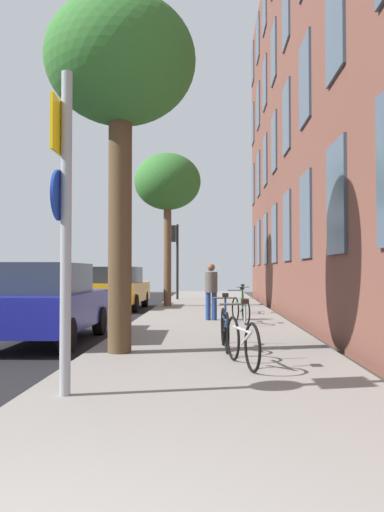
# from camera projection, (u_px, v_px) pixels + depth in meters

# --- Properties ---
(ground_plane) EXTENTS (41.80, 41.80, 0.00)m
(ground_plane) POSITION_uv_depth(u_px,v_px,m) (100.00, 318.00, 16.62)
(ground_plane) COLOR #332D28
(road_asphalt) EXTENTS (7.00, 38.00, 0.01)m
(road_asphalt) POSITION_uv_depth(u_px,v_px,m) (35.00, 317.00, 16.69)
(road_asphalt) COLOR black
(road_asphalt) RESTS_ON ground
(sidewalk) EXTENTS (4.20, 38.00, 0.12)m
(sidewalk) POSITION_uv_depth(u_px,v_px,m) (211.00, 316.00, 16.50)
(sidewalk) COLOR gray
(sidewalk) RESTS_ON ground
(building_facade) EXTENTS (0.56, 27.00, 14.31)m
(building_facade) POSITION_uv_depth(u_px,v_px,m) (295.00, 85.00, 16.12)
(building_facade) COLOR brown
(building_facade) RESTS_ON ground
(sign_post) EXTENTS (0.16, 0.60, 3.55)m
(sign_post) POSITION_uv_depth(u_px,v_px,m) (64.00, 211.00, 5.76)
(sign_post) COLOR gray
(sign_post) RESTS_ON sidewalk
(traffic_light) EXTENTS (0.43, 0.24, 3.61)m
(traffic_light) POSITION_uv_depth(u_px,v_px,m) (175.00, 248.00, 25.36)
(traffic_light) COLOR black
(traffic_light) RESTS_ON sidewalk
(tree_near) EXTENTS (2.53, 2.53, 5.97)m
(tree_near) POSITION_uv_depth(u_px,v_px,m) (121.00, 68.00, 8.83)
(tree_near) COLOR #4C3823
(tree_near) RESTS_ON sidewalk
(tree_far) EXTENTS (2.59, 2.59, 5.94)m
(tree_far) POSITION_uv_depth(u_px,v_px,m) (168.00, 183.00, 20.48)
(tree_far) COLOR brown
(tree_far) RESTS_ON sidewalk
(bicycle_0) EXTENTS (0.52, 1.60, 0.96)m
(bicycle_0) POSITION_uv_depth(u_px,v_px,m) (242.00, 340.00, 7.46)
(bicycle_0) COLOR black
(bicycle_0) RESTS_ON sidewalk
(bicycle_1) EXTENTS (0.42, 1.65, 0.97)m
(bicycle_1) POSITION_uv_depth(u_px,v_px,m) (225.00, 327.00, 9.08)
(bicycle_1) COLOR black
(bicycle_1) RESTS_ON sidewalk
(bicycle_2) EXTENTS (0.52, 1.62, 0.94)m
(bicycle_2) POSITION_uv_depth(u_px,v_px,m) (241.00, 309.00, 13.63)
(bicycle_2) COLOR black
(bicycle_2) RESTS_ON sidewalk
(bicycle_3) EXTENTS (0.42, 1.70, 0.93)m
(bicycle_3) POSITION_uv_depth(u_px,v_px,m) (243.00, 302.00, 17.03)
(bicycle_3) COLOR black
(bicycle_3) RESTS_ON sidewalk
(pedestrian_0) EXTENTS (0.46, 0.46, 1.56)m
(pedestrian_0) POSITION_uv_depth(u_px,v_px,m) (211.00, 288.00, 14.52)
(pedestrian_0) COLOR navy
(pedestrian_0) RESTS_ON sidewalk
(car_0) EXTENTS (1.85, 4.37, 1.62)m
(car_0) POSITION_uv_depth(u_px,v_px,m) (45.00, 302.00, 10.68)
(car_0) COLOR navy
(car_0) RESTS_ON road_asphalt
(car_1) EXTENTS (1.83, 4.53, 1.62)m
(car_1) POSITION_uv_depth(u_px,v_px,m) (119.00, 288.00, 20.01)
(car_1) COLOR orange
(car_1) RESTS_ON road_asphalt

